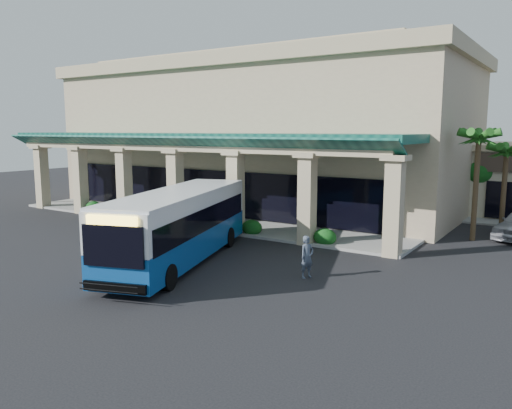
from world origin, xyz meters
The scene contains 9 objects.
ground centered at (0.00, 0.00, 0.00)m, with size 110.00×110.00×0.00m, color black.
main_building centered at (-8.00, 16.00, 5.67)m, with size 30.80×14.80×11.35m, color tan, non-canonical shape.
arcade centered at (-8.00, 6.80, 2.85)m, with size 30.00×6.20×5.70m, color #0B463B, non-canonical shape.
palm_0 centered at (8.50, 11.00, 3.30)m, with size 2.40×2.40×6.60m, color #1B5316, non-canonical shape.
palm_1 centered at (9.50, 14.00, 2.90)m, with size 2.40×2.40×5.80m, color #1B5316, non-canonical shape.
palm_2 centered at (-22.50, 6.50, 3.10)m, with size 2.40×2.40×6.20m, color #1B5316, non-canonical shape.
broadleaf_tree centered at (7.50, 19.00, 2.41)m, with size 2.60×2.60×4.81m, color #104A13, non-canonical shape.
transit_bus centered at (-1.63, -1.00, 1.61)m, with size 2.68×11.52×3.22m, color #114B98, non-canonical shape.
pedestrian centered at (4.22, 0.01, 0.85)m, with size 0.62×0.41×1.71m, color #434E5E.
Camera 1 is at (13.16, -17.32, 5.89)m, focal length 35.00 mm.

